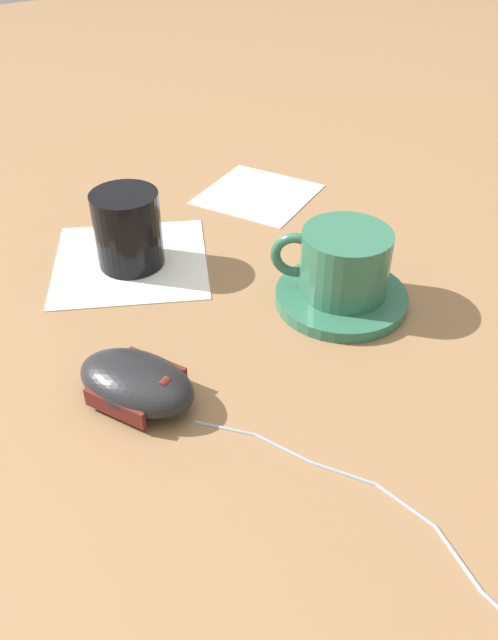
# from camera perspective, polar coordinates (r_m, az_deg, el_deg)

# --- Properties ---
(ground_plane) EXTENTS (3.00, 3.00, 0.00)m
(ground_plane) POSITION_cam_1_polar(r_m,az_deg,el_deg) (0.67, -3.64, 4.30)
(ground_plane) COLOR olive
(saucer) EXTENTS (0.13, 0.13, 0.01)m
(saucer) POSITION_cam_1_polar(r_m,az_deg,el_deg) (0.63, 8.40, 2.06)
(saucer) COLOR #2D664C
(saucer) RESTS_ON ground
(coffee_cup) EXTENTS (0.10, 0.10, 0.07)m
(coffee_cup) POSITION_cam_1_polar(r_m,az_deg,el_deg) (0.61, 8.56, 5.27)
(coffee_cup) COLOR #2D664C
(coffee_cup) RESTS_ON saucer
(computer_mouse) EXTENTS (0.11, 0.12, 0.04)m
(computer_mouse) POSITION_cam_1_polar(r_m,az_deg,el_deg) (0.52, -10.24, -5.62)
(computer_mouse) COLOR black
(computer_mouse) RESTS_ON ground
(mouse_cable) EXTENTS (0.10, 0.37, 0.00)m
(mouse_cable) POSITION_cam_1_polar(r_m,az_deg,el_deg) (0.45, 15.29, -19.20)
(mouse_cable) COLOR gray
(mouse_cable) RESTS_ON ground
(napkin_under_glass) EXTENTS (0.22, 0.22, 0.00)m
(napkin_under_glass) POSITION_cam_1_polar(r_m,az_deg,el_deg) (0.70, -10.76, 5.34)
(napkin_under_glass) COLOR silver
(napkin_under_glass) RESTS_ON ground
(drinking_glass) EXTENTS (0.07, 0.07, 0.08)m
(drinking_glass) POSITION_cam_1_polar(r_m,az_deg,el_deg) (0.68, -11.01, 8.17)
(drinking_glass) COLOR black
(drinking_glass) RESTS_ON napkin_under_glass
(napkin_spare) EXTENTS (0.18, 0.18, 0.00)m
(napkin_spare) POSITION_cam_1_polar(r_m,az_deg,el_deg) (0.83, 0.82, 11.46)
(napkin_spare) COLOR white
(napkin_spare) RESTS_ON ground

